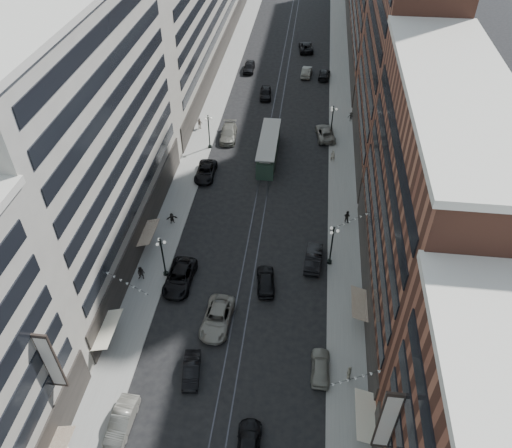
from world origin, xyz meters
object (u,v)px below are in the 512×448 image
at_px(streetcar, 269,149).
at_px(car_extra_1, 306,47).
at_px(car_1, 122,421).
at_px(pedestrian_7, 347,216).
at_px(pedestrian_6, 200,123).
at_px(pedestrian_5, 172,218).
at_px(pedestrian_2, 141,273).
at_px(car_10, 313,258).
at_px(car_4, 320,367).
at_px(car_2, 180,277).
at_px(lamppost_sw_far, 163,256).
at_px(car_9, 249,67).
at_px(pedestrian_9, 351,117).
at_px(lamppost_se_mid, 332,121).
at_px(car_13, 266,93).
at_px(car_8, 229,133).
at_px(car_extra_0, 266,280).
at_px(car_7, 206,172).
at_px(car_11, 325,133).
at_px(lamppost_sw_mid, 209,130).
at_px(car_6, 249,445).
at_px(car_5, 191,370).
at_px(car_extra_2, 217,318).
at_px(lamppost_se_far, 332,244).
at_px(pedestrian_4, 349,373).
at_px(car_12, 324,74).
at_px(pedestrian_8, 333,156).
at_px(car_14, 306,72).

distance_m(streetcar, car_extra_1, 42.08).
relative_size(car_1, pedestrian_7, 2.80).
bearing_deg(pedestrian_6, pedestrian_5, 116.64).
height_order(pedestrian_2, car_10, pedestrian_2).
bearing_deg(car_extra_1, car_4, 86.41).
bearing_deg(pedestrian_7, car_2, 63.31).
distance_m(lamppost_sw_far, car_10, 17.12).
relative_size(car_9, pedestrian_9, 3.20).
bearing_deg(car_1, car_9, 91.16).
distance_m(lamppost_se_mid, pedestrian_6, 21.17).
height_order(car_9, car_10, car_9).
bearing_deg(car_13, car_8, -110.78).
distance_m(car_4, car_extra_0, 11.97).
distance_m(car_7, car_11, 21.01).
xyz_separation_m(car_2, pedestrian_5, (-3.32, 9.82, 0.04)).
bearing_deg(car_4, lamppost_sw_mid, -65.09).
bearing_deg(car_6, lamppost_sw_mid, -77.32).
xyz_separation_m(car_2, pedestrian_6, (-4.56, 33.38, 0.24)).
bearing_deg(car_5, car_extra_2, 70.18).
xyz_separation_m(car_1, car_extra_2, (6.20, 11.79, 0.05)).
bearing_deg(car_1, pedestrian_9, 71.77).
bearing_deg(car_10, car_7, -41.12).
relative_size(lamppost_se_far, car_4, 1.26).
xyz_separation_m(pedestrian_2, pedestrian_4, (22.66, -10.05, -0.00)).
relative_size(car_extra_0, car_extra_1, 0.80).
distance_m(lamppost_sw_mid, car_extra_0, 29.62).
bearing_deg(car_1, car_12, 79.64).
distance_m(pedestrian_5, pedestrian_7, 22.10).
bearing_deg(car_2, lamppost_se_far, 18.68).
height_order(pedestrian_7, car_extra_0, pedestrian_7).
xyz_separation_m(lamppost_se_mid, pedestrian_4, (1.80, -43.03, -2.05)).
relative_size(car_9, car_13, 1.04).
bearing_deg(car_11, lamppost_sw_mid, 8.75).
relative_size(car_10, car_13, 1.05).
bearing_deg(pedestrian_8, pedestrian_5, 36.03).
relative_size(pedestrian_2, car_9, 0.35).
distance_m(pedestrian_4, pedestrian_5, 29.40).
distance_m(lamppost_se_mid, car_extra_1, 35.77).
distance_m(lamppost_sw_mid, car_4, 41.47).
bearing_deg(car_14, car_8, 68.95).
height_order(pedestrian_4, car_10, pedestrian_4).
bearing_deg(car_14, car_6, 92.15).
relative_size(lamppost_se_mid, car_12, 1.10).
distance_m(lamppost_se_mid, car_extra_2, 39.75).
xyz_separation_m(pedestrian_2, pedestrian_6, (-0.21, 33.42, 0.05)).
bearing_deg(car_extra_1, streetcar, 77.79).
distance_m(car_1, pedestrian_2, 17.14).
bearing_deg(lamppost_se_far, car_5, -128.21).
bearing_deg(lamppost_se_mid, pedestrian_5, -130.62).
xyz_separation_m(car_2, pedestrian_2, (-4.35, -0.04, 0.20)).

